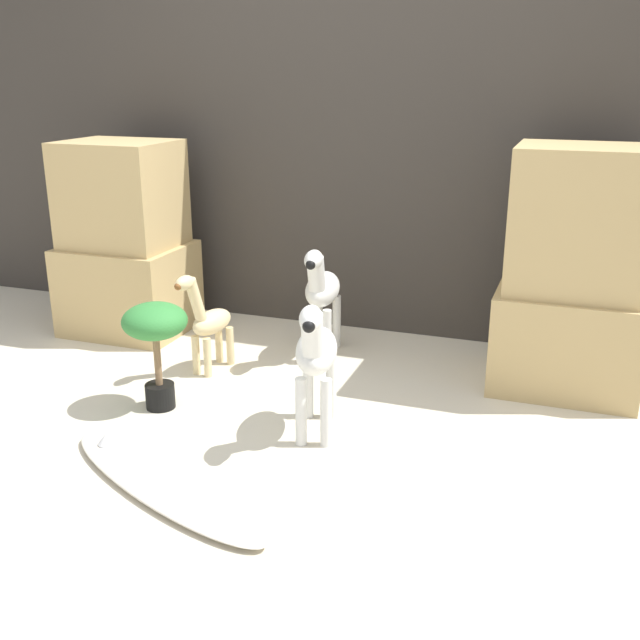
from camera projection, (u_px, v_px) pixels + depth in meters
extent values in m
plane|color=beige|center=(234.00, 450.00, 2.99)|extent=(14.00, 14.00, 0.00)
cube|color=#38332D|center=(358.00, 135.00, 4.10)|extent=(6.40, 0.08, 2.20)
cube|color=tan|center=(129.00, 288.00, 4.30)|extent=(0.66, 0.55, 0.50)
cube|color=tan|center=(121.00, 194.00, 4.12)|extent=(0.59, 0.49, 0.58)
cube|color=tan|center=(566.00, 339.00, 3.53)|extent=(0.66, 0.55, 0.47)
cube|color=tan|center=(580.00, 220.00, 3.35)|extent=(0.59, 0.49, 0.66)
cylinder|color=silver|center=(326.00, 413.00, 2.98)|extent=(0.05, 0.05, 0.29)
cylinder|color=silver|center=(301.00, 412.00, 2.99)|extent=(0.05, 0.05, 0.29)
cylinder|color=silver|center=(331.00, 387.00, 3.23)|extent=(0.05, 0.05, 0.29)
cylinder|color=silver|center=(308.00, 386.00, 3.23)|extent=(0.05, 0.05, 0.29)
ellipsoid|color=silver|center=(317.00, 350.00, 3.04)|extent=(0.25, 0.40, 0.17)
cylinder|color=silver|center=(312.00, 335.00, 2.85)|extent=(0.12, 0.16, 0.21)
ellipsoid|color=silver|center=(311.00, 319.00, 2.77)|extent=(0.12, 0.18, 0.10)
sphere|color=black|center=(309.00, 326.00, 2.71)|extent=(0.05, 0.05, 0.05)
cube|color=black|center=(312.00, 332.00, 2.85)|extent=(0.04, 0.08, 0.17)
cylinder|color=silver|center=(327.00, 337.00, 3.82)|extent=(0.05, 0.05, 0.29)
cylinder|color=silver|center=(308.00, 336.00, 3.84)|extent=(0.05, 0.05, 0.29)
cylinder|color=silver|center=(337.00, 321.00, 4.06)|extent=(0.05, 0.05, 0.29)
cylinder|color=silver|center=(319.00, 320.00, 4.08)|extent=(0.05, 0.05, 0.29)
ellipsoid|color=silver|center=(323.00, 289.00, 3.88)|extent=(0.21, 0.39, 0.17)
cylinder|color=silver|center=(316.00, 274.00, 3.70)|extent=(0.10, 0.15, 0.21)
ellipsoid|color=silver|center=(314.00, 260.00, 3.62)|extent=(0.11, 0.17, 0.10)
sphere|color=black|center=(311.00, 265.00, 3.56)|extent=(0.05, 0.05, 0.05)
cube|color=black|center=(316.00, 272.00, 3.70)|extent=(0.03, 0.08, 0.17)
cylinder|color=beige|center=(207.00, 357.00, 3.67)|extent=(0.04, 0.04, 0.20)
cylinder|color=beige|center=(196.00, 355.00, 3.71)|extent=(0.04, 0.04, 0.20)
cylinder|color=beige|center=(230.00, 346.00, 3.83)|extent=(0.04, 0.04, 0.20)
cylinder|color=beige|center=(219.00, 343.00, 3.86)|extent=(0.04, 0.04, 0.20)
ellipsoid|color=beige|center=(212.00, 322.00, 3.72)|extent=(0.16, 0.28, 0.12)
cylinder|color=beige|center=(196.00, 301.00, 3.58)|extent=(0.08, 0.14, 0.24)
ellipsoid|color=beige|center=(185.00, 283.00, 3.49)|extent=(0.08, 0.13, 0.07)
sphere|color=brown|center=(178.00, 287.00, 3.45)|extent=(0.03, 0.03, 0.03)
cylinder|color=black|center=(160.00, 396.00, 3.35)|extent=(0.13, 0.13, 0.11)
cylinder|color=brown|center=(158.00, 361.00, 3.30)|extent=(0.03, 0.03, 0.22)
ellipsoid|color=#337F38|center=(155.00, 321.00, 3.24)|extent=(0.29, 0.29, 0.16)
ellipsoid|color=silver|center=(164.00, 483.00, 2.71)|extent=(1.11, 0.69, 0.04)
cone|color=white|center=(107.00, 438.00, 2.95)|extent=(0.10, 0.10, 0.05)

